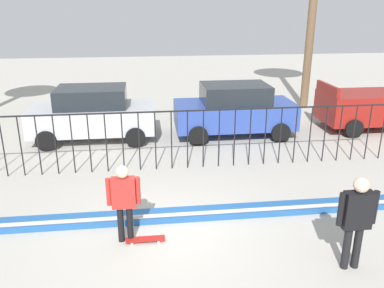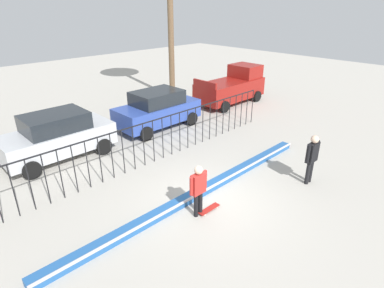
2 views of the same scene
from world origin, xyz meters
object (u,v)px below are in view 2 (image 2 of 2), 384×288
object	(u,v)px
camera_operator	(312,155)
parked_car_blue	(158,109)
skateboarder	(198,186)
skateboard	(209,209)
parked_car_silver	(57,136)
pickup_truck	(232,87)

from	to	relation	value
camera_operator	parked_car_blue	xyz separation A→B (m)	(-0.39, 8.01, -0.12)
skateboarder	skateboard	size ratio (longest dim) A/B	2.09
camera_operator	parked_car_blue	size ratio (longest dim) A/B	0.42
skateboard	parked_car_blue	bearing A→B (deg)	59.04
parked_car_silver	pickup_truck	xyz separation A→B (m)	(11.14, 0.04, 0.06)
camera_operator	pickup_truck	distance (m)	9.93
parked_car_silver	camera_operator	bearing A→B (deg)	-55.23
skateboard	parked_car_silver	distance (m)	7.06
parked_car_blue	pickup_truck	distance (m)	6.08
camera_operator	parked_car_silver	world-z (taller)	parked_car_silver
skateboarder	camera_operator	xyz separation A→B (m)	(4.14, -1.41, 0.09)
parked_car_silver	pickup_truck	world-z (taller)	pickup_truck
parked_car_silver	parked_car_blue	bearing A→B (deg)	-0.26
parked_car_blue	skateboarder	bearing A→B (deg)	-119.57
parked_car_blue	pickup_truck	xyz separation A→B (m)	(6.08, 0.13, 0.06)
skateboarder	parked_car_blue	xyz separation A→B (m)	(3.75, 6.60, -0.03)
skateboard	camera_operator	bearing A→B (deg)	-23.57
parked_car_silver	parked_car_blue	distance (m)	5.06
parked_car_blue	camera_operator	bearing A→B (deg)	-87.17
skateboard	parked_car_blue	world-z (taller)	parked_car_blue
skateboarder	camera_operator	size ratio (longest dim) A/B	0.92
skateboarder	camera_operator	world-z (taller)	camera_operator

